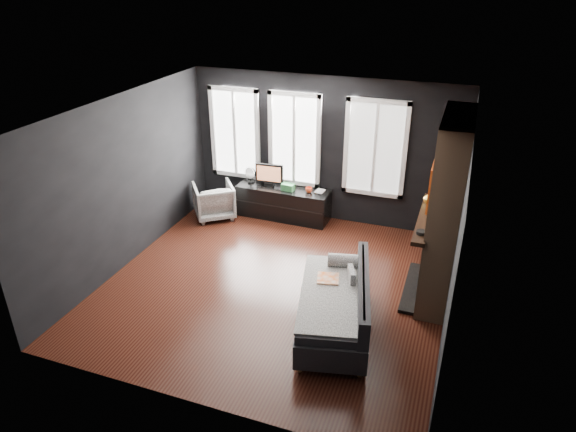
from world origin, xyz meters
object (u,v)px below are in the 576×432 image
(armchair, at_px, (214,199))
(mug, at_px, (309,189))
(sofa, at_px, (334,302))
(mantel_vase, at_px, (430,198))
(media_console, at_px, (284,202))
(monitor, at_px, (269,173))
(book, at_px, (316,185))

(armchair, distance_m, mug, 1.85)
(sofa, relative_size, armchair, 2.64)
(armchair, relative_size, mantel_vase, 3.79)
(media_console, bearing_deg, armchair, -159.62)
(media_console, bearing_deg, mug, -3.86)
(armchair, relative_size, mug, 5.69)
(sofa, bearing_deg, monitor, 112.34)
(monitor, distance_m, mug, 0.83)
(sofa, distance_m, book, 3.24)
(sofa, xyz_separation_m, armchair, (-3.05, 2.50, -0.05))
(media_console, relative_size, mantel_vase, 9.13)
(mantel_vase, bearing_deg, monitor, 158.22)
(book, distance_m, mantel_vase, 2.53)
(book, bearing_deg, media_console, -173.75)
(sofa, height_order, armchair, sofa)
(sofa, relative_size, mantel_vase, 10.01)
(book, bearing_deg, mantel_vase, -30.74)
(sofa, xyz_separation_m, media_console, (-1.79, 2.94, -0.11))
(monitor, height_order, mug, monitor)
(media_console, distance_m, mug, 0.64)
(mantel_vase, bearing_deg, book, 149.26)
(media_console, bearing_deg, book, 7.61)
(monitor, height_order, mantel_vase, mantel_vase)
(armchair, relative_size, media_console, 0.42)
(monitor, distance_m, mantel_vase, 3.30)
(armchair, height_order, book, book)
(armchair, xyz_separation_m, mantel_vase, (4.00, -0.75, 0.96))
(book, xyz_separation_m, mantel_vase, (2.12, -1.26, 0.61))
(media_console, relative_size, book, 8.08)
(mug, relative_size, mantel_vase, 0.67)
(sofa, bearing_deg, book, 98.42)
(armchair, xyz_separation_m, book, (1.88, 0.50, 0.35))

